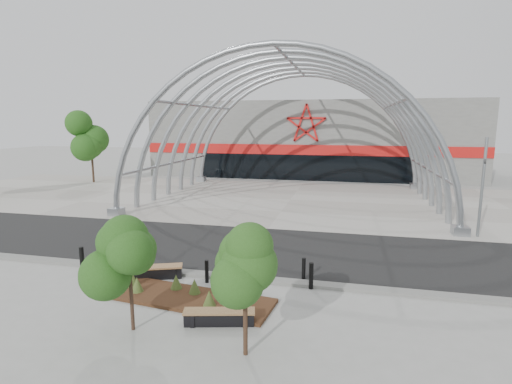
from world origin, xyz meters
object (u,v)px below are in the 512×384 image
object	(u,v)px
street_tree_0	(129,251)
bench_0	(151,273)
signal_pole	(482,186)
bench_1	(219,317)
bollard_2	(207,271)
street_tree_1	(245,262)

from	to	relation	value
street_tree_0	bench_0	bearing A→B (deg)	109.83
signal_pole	bench_1	size ratio (longest dim) A/B	2.40
street_tree_0	bench_1	distance (m)	3.25
bollard_2	street_tree_0	bearing A→B (deg)	-103.59
street_tree_0	bench_1	size ratio (longest dim) A/B	1.53
bench_1	bench_0	bearing A→B (deg)	142.85
signal_pole	street_tree_1	xyz separation A→B (m)	(-8.98, -12.81, -0.22)
signal_pole	bench_0	bearing A→B (deg)	-147.39
signal_pole	bollard_2	distance (m)	14.59
signal_pole	street_tree_0	world-z (taller)	signal_pole
signal_pole	bollard_2	bearing A→B (deg)	-143.13
bench_1	bollard_2	distance (m)	3.18
signal_pole	bollard_2	xyz separation A→B (m)	(-11.53, -8.65, -2.25)
street_tree_0	bench_0	world-z (taller)	street_tree_0
street_tree_0	bollard_2	size ratio (longest dim) A/B	3.83
bench_0	bollard_2	bearing A→B (deg)	3.21
street_tree_0	bench_1	world-z (taller)	street_tree_0
bench_1	bollard_2	bearing A→B (deg)	116.48
street_tree_0	street_tree_1	distance (m)	3.48
bench_0	bench_1	xyz separation A→B (m)	(3.59, -2.72, -0.02)
bench_0	bollard_2	distance (m)	2.19
signal_pole	bench_0	size ratio (longest dim) A/B	2.18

